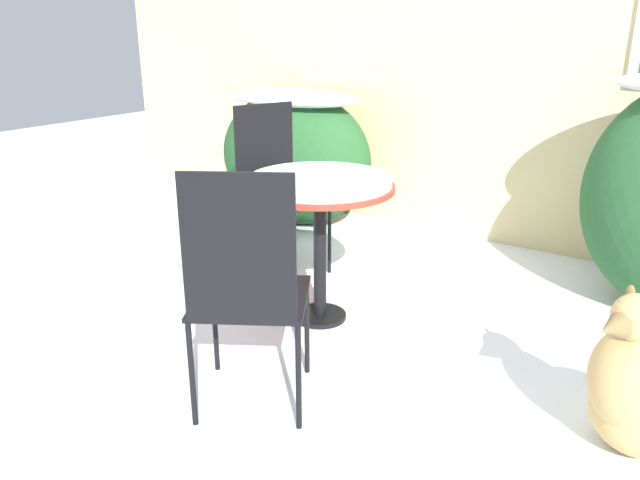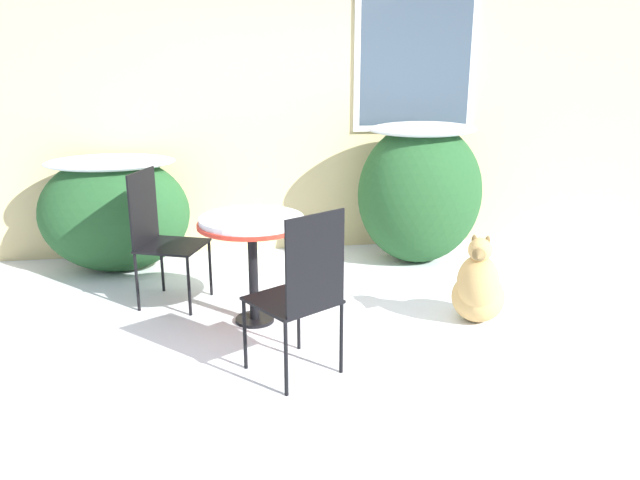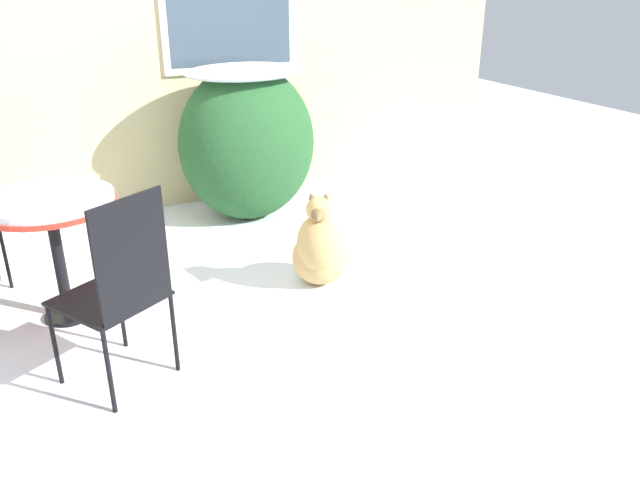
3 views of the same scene
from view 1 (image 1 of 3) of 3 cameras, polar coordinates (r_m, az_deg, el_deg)
The scene contains 7 objects.
ground_plane at distance 3.02m, azimuth 4.41°, elevation -12.29°, with size 16.00×16.00×0.00m, color white.
house_wall at distance 4.59m, azimuth 20.30°, elevation 15.51°, with size 8.00×0.10×2.75m.
shrub_left at distance 5.07m, azimuth -2.35°, elevation 7.93°, with size 1.34×0.83×1.07m.
patio_table at distance 3.29m, azimuth 0.00°, elevation 4.11°, with size 0.79×0.79×0.82m.
patio_chair_near_table at distance 4.12m, azimuth -4.12°, elevation 5.29°, with size 0.61×0.61×1.08m.
patio_chair_far_side at distance 2.52m, azimuth -6.73°, elevation -4.13°, with size 0.64×0.64×1.08m.
dog at distance 2.69m, azimuth 27.13°, elevation -12.38°, with size 0.54×0.58×0.71m.
Camera 1 is at (1.26, -2.24, 1.59)m, focal length 35.00 mm.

